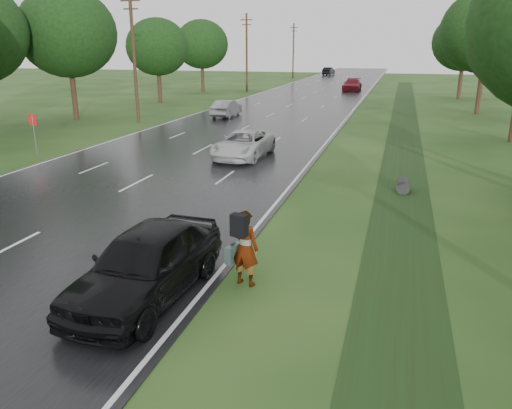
{
  "coord_description": "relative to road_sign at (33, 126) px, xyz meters",
  "views": [
    {
      "loc": [
        11.13,
        -11.32,
        5.89
      ],
      "look_at": [
        7.14,
        2.57,
        1.3
      ],
      "focal_mm": 35.0,
      "sensor_mm": 36.0,
      "label": 1
    }
  ],
  "objects": [
    {
      "name": "pedestrian",
      "position": [
        16.1,
        -12.14,
        -0.6
      ],
      "size": [
        0.96,
        0.94,
        2.01
      ],
      "rotation": [
        0.0,
        0.0,
        2.93
      ],
      "color": "#A5998C",
      "rests_on": "ground"
    },
    {
      "name": "silver_sedan",
      "position": [
        5.09,
        18.03,
        -0.89
      ],
      "size": [
        1.56,
        4.34,
        1.42
      ],
      "primitive_type": "imported",
      "rotation": [
        0.0,
        0.0,
        3.13
      ],
      "color": "gray",
      "rests_on": "road"
    },
    {
      "name": "edge_stripe_east",
      "position": [
        15.25,
        33.0,
        -1.6
      ],
      "size": [
        0.12,
        180.0,
        0.01
      ],
      "primitive_type": "cube",
      "color": "silver",
      "rests_on": "road"
    },
    {
      "name": "tree_west_d",
      "position": [
        -5.7,
        27.0,
        4.18
      ],
      "size": [
        6.6,
        6.6,
        8.8
      ],
      "color": "#372516",
      "rests_on": "ground"
    },
    {
      "name": "utility_pole_far",
      "position": [
        -0.7,
        43.0,
        3.55
      ],
      "size": [
        1.6,
        0.26,
        10.0
      ],
      "color": "#372516",
      "rests_on": "ground"
    },
    {
      "name": "white_pickup",
      "position": [
        11.5,
        2.52,
        -0.88
      ],
      "size": [
        2.62,
        5.27,
        1.44
      ],
      "primitive_type": "imported",
      "rotation": [
        0.0,
        0.0,
        -0.05
      ],
      "color": "silver",
      "rests_on": "road"
    },
    {
      "name": "dark_sedan",
      "position": [
        14.07,
        -13.49,
        -0.72
      ],
      "size": [
        2.39,
        5.32,
        1.77
      ],
      "primitive_type": "imported",
      "rotation": [
        0.0,
        0.0,
        -0.06
      ],
      "color": "black",
      "rests_on": "road"
    },
    {
      "name": "road_sign",
      "position": [
        0.0,
        0.0,
        0.0
      ],
      "size": [
        0.5,
        0.06,
        2.3
      ],
      "color": "slate",
      "rests_on": "ground"
    },
    {
      "name": "tree_east_d",
      "position": [
        26.3,
        26.0,
        5.51
      ],
      "size": [
        8.0,
        8.0,
        10.76
      ],
      "color": "#372516",
      "rests_on": "ground"
    },
    {
      "name": "drainage_ditch",
      "position": [
        20.0,
        6.71,
        -1.61
      ],
      "size": [
        2.2,
        120.0,
        0.56
      ],
      "color": "#1F3012",
      "rests_on": "ground"
    },
    {
      "name": "utility_pole_distant",
      "position": [
        -0.7,
        73.0,
        3.55
      ],
      "size": [
        1.6,
        0.26,
        10.0
      ],
      "color": "#372516",
      "rests_on": "ground"
    },
    {
      "name": "utility_pole_mid",
      "position": [
        -0.7,
        13.0,
        3.55
      ],
      "size": [
        1.6,
        0.26,
        10.0
      ],
      "color": "#372516",
      "rests_on": "ground"
    },
    {
      "name": "tree_west_f",
      "position": [
        -6.3,
        41.0,
        4.49
      ],
      "size": [
        7.0,
        7.0,
        9.29
      ],
      "color": "#372516",
      "rests_on": "ground"
    },
    {
      "name": "far_car_dark",
      "position": [
        4.22,
        86.45,
        -0.8
      ],
      "size": [
        2.16,
        5.0,
        1.6
      ],
      "primitive_type": "imported",
      "rotation": [
        0.0,
        0.0,
        3.04
      ],
      "color": "black",
      "rests_on": "road"
    },
    {
      "name": "road",
      "position": [
        8.5,
        33.0,
        -1.62
      ],
      "size": [
        14.0,
        180.0,
        0.04
      ],
      "primitive_type": "cube",
      "color": "black",
      "rests_on": "ground"
    },
    {
      "name": "edge_stripe_west",
      "position": [
        1.75,
        33.0,
        -1.6
      ],
      "size": [
        0.12,
        180.0,
        0.01
      ],
      "primitive_type": "cube",
      "color": "silver",
      "rests_on": "road"
    },
    {
      "name": "far_car_red",
      "position": [
        12.96,
        47.89,
        -0.8
      ],
      "size": [
        2.4,
        5.6,
        1.61
      ],
      "primitive_type": "imported",
      "rotation": [
        0.0,
        0.0,
        -0.03
      ],
      "color": "maroon",
      "rests_on": "road"
    },
    {
      "name": "center_line",
      "position": [
        8.5,
        33.0,
        -1.6
      ],
      "size": [
        0.12,
        180.0,
        0.01
      ],
      "primitive_type": "cube",
      "color": "silver",
      "rests_on": "road"
    },
    {
      "name": "tree_west_c",
      "position": [
        -6.5,
        13.0,
        5.27
      ],
      "size": [
        7.8,
        7.8,
        10.43
      ],
      "color": "#372516",
      "rests_on": "ground"
    },
    {
      "name": "ground",
      "position": [
        8.5,
        -12.0,
        -1.64
      ],
      "size": [
        220.0,
        220.0,
        0.0
      ],
      "primitive_type": "plane",
      "color": "#1E3E16",
      "rests_on": "ground"
    },
    {
      "name": "tree_east_f",
      "position": [
        26.0,
        40.0,
        4.73
      ],
      "size": [
        7.2,
        7.2,
        9.62
      ],
      "color": "#372516",
      "rests_on": "ground"
    }
  ]
}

